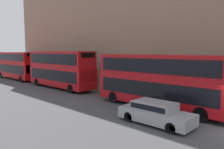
% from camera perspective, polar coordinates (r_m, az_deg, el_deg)
% --- Properties ---
extents(bus_leading, '(2.59, 10.80, 4.21)m').
position_cam_1_polar(bus_leading, '(17.43, 12.18, -1.15)').
color(bus_leading, '#A80F14').
rests_on(bus_leading, ground).
extents(bus_second_in_queue, '(2.59, 10.65, 4.49)m').
position_cam_1_polar(bus_second_in_queue, '(27.28, -13.35, 1.67)').
color(bus_second_in_queue, '#A80F14').
rests_on(bus_second_in_queue, ground).
extents(bus_third_in_queue, '(2.59, 11.04, 4.36)m').
position_cam_1_polar(bus_third_in_queue, '(38.31, -23.51, 2.45)').
color(bus_third_in_queue, '#B20C0F').
rests_on(bus_third_in_queue, ground).
extents(car_dark_sedan, '(1.84, 4.64, 1.38)m').
position_cam_1_polar(car_dark_sedan, '(13.93, 11.25, -9.64)').
color(car_dark_sedan, gray).
rests_on(car_dark_sedan, ground).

